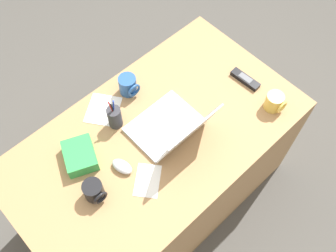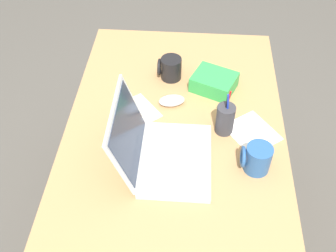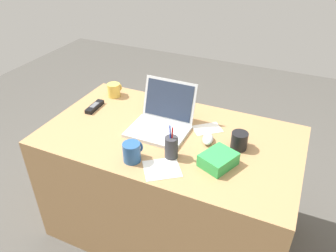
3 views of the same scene
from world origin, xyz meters
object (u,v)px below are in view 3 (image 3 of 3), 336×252
(snack_bag, at_px, (218,160))
(cordless_phone, at_px, (95,107))
(coffee_mug_tall, at_px, (239,140))
(laptop, at_px, (162,121))
(pen_holder, at_px, (171,147))
(computer_mouse, at_px, (208,139))
(coffee_mug_white, at_px, (114,90))
(coffee_mug_spare, at_px, (132,152))

(snack_bag, bearing_deg, cordless_phone, 166.13)
(coffee_mug_tall, relative_size, snack_bag, 0.59)
(laptop, height_order, pen_holder, laptop)
(laptop, xyz_separation_m, cordless_phone, (-0.48, 0.03, -0.04))
(laptop, bearing_deg, computer_mouse, -4.07)
(coffee_mug_white, relative_size, coffee_mug_spare, 0.95)
(coffee_mug_tall, bearing_deg, pen_holder, -143.23)
(coffee_mug_white, distance_m, cordless_phone, 0.20)
(cordless_phone, height_order, pen_holder, pen_holder)
(coffee_mug_tall, bearing_deg, laptop, 179.65)
(laptop, bearing_deg, pen_holder, -54.33)
(coffee_mug_white, xyz_separation_m, snack_bag, (0.84, -0.41, -0.01))
(coffee_mug_white, height_order, pen_holder, pen_holder)
(computer_mouse, distance_m, pen_holder, 0.24)
(snack_bag, bearing_deg, coffee_mug_white, 154.08)
(coffee_mug_white, height_order, cordless_phone, coffee_mug_white)
(computer_mouse, distance_m, snack_bag, 0.19)
(pen_holder, bearing_deg, snack_bag, 8.76)
(laptop, height_order, snack_bag, laptop)
(pen_holder, bearing_deg, coffee_mug_tall, 36.77)
(laptop, height_order, coffee_mug_spare, laptop)
(coffee_mug_spare, distance_m, pen_holder, 0.19)
(coffee_mug_tall, xyz_separation_m, coffee_mug_spare, (-0.45, -0.31, 0.00))
(coffee_mug_white, distance_m, snack_bag, 0.93)
(computer_mouse, height_order, coffee_mug_spare, coffee_mug_spare)
(computer_mouse, bearing_deg, coffee_mug_tall, -7.08)
(cordless_phone, distance_m, snack_bag, 0.89)
(coffee_mug_white, bearing_deg, snack_bag, -25.92)
(laptop, distance_m, coffee_mug_white, 0.51)
(cordless_phone, bearing_deg, laptop, -3.78)
(laptop, xyz_separation_m, coffee_mug_spare, (-0.01, -0.32, 0.00))
(coffee_mug_tall, relative_size, cordless_phone, 0.60)
(laptop, xyz_separation_m, pen_holder, (0.16, -0.22, 0.01))
(laptop, distance_m, snack_bag, 0.43)
(pen_holder, bearing_deg, laptop, 125.67)
(laptop, xyz_separation_m, coffee_mug_tall, (0.44, -0.00, -0.00))
(cordless_phone, bearing_deg, pen_holder, -21.44)
(coffee_mug_spare, relative_size, cordless_phone, 0.62)
(coffee_mug_spare, bearing_deg, computer_mouse, 45.75)
(coffee_mug_tall, bearing_deg, cordless_phone, 177.87)
(coffee_mug_spare, xyz_separation_m, pen_holder, (0.16, 0.10, 0.01))
(coffee_mug_tall, bearing_deg, coffee_mug_spare, -145.12)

